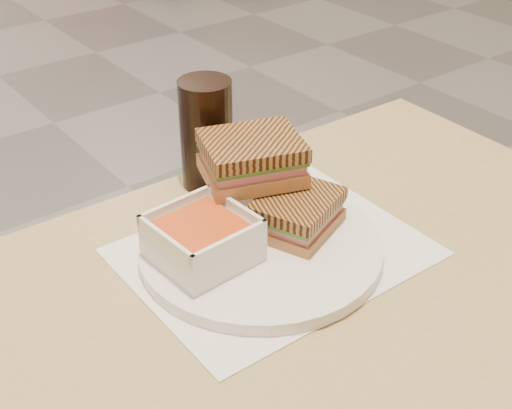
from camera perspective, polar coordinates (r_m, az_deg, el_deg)
tray_liner at (r=0.88m, az=1.46°, el=-3.84°), size 0.36×0.28×0.00m
plate at (r=0.88m, az=0.35°, el=-3.48°), size 0.30×0.30×0.02m
soup_bowl at (r=0.84m, az=-4.32°, el=-2.91°), size 0.11×0.11×0.06m
panini_lower at (r=0.89m, az=3.32°, el=-0.68°), size 0.13×0.12×0.05m
panini_upper at (r=0.90m, az=-0.32°, el=3.76°), size 0.15×0.14×0.05m
cola_glass at (r=0.99m, az=-4.01°, el=5.66°), size 0.07×0.07×0.16m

